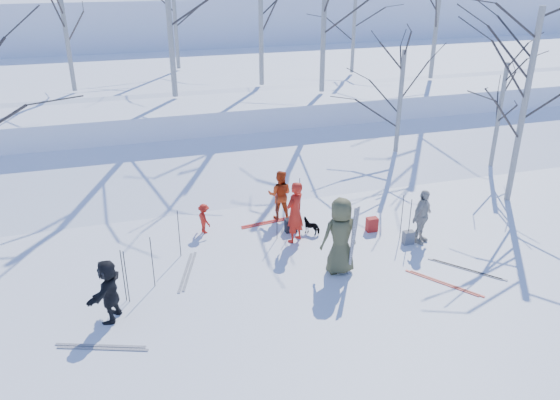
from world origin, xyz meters
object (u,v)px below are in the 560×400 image
object	(u,v)px
skier_olive_center	(340,236)
skier_redor_behind	(280,195)
skier_cream_east	(422,217)
dog	(312,226)
skier_red_north	(295,212)
skier_grey_west	(109,290)
backpack_dark	(291,225)
backpack_red	(372,224)
skier_red_seated	(204,219)
backpack_grey	(408,237)

from	to	relation	value
skier_olive_center	skier_redor_behind	bearing A→B (deg)	-82.54
skier_cream_east	skier_olive_center	bearing A→B (deg)	164.97
skier_redor_behind	dog	bearing A→B (deg)	139.06
skier_red_north	skier_redor_behind	size ratio (longest dim) A/B	1.15
skier_grey_west	backpack_dark	distance (m)	5.84
skier_grey_west	skier_red_north	bearing A→B (deg)	139.55
skier_grey_west	backpack_dark	xyz separation A→B (m)	(5.08, 2.83, -0.53)
backpack_red	backpack_dark	bearing A→B (deg)	163.97
skier_grey_west	backpack_red	xyz separation A→B (m)	(7.35, 2.18, -0.52)
skier_red_seated	backpack_dark	distance (m)	2.52
skier_olive_center	skier_grey_west	size ratio (longest dim) A/B	1.38
skier_olive_center	skier_red_north	bearing A→B (deg)	-74.67
skier_red_north	skier_red_seated	distance (m)	2.68
skier_redor_behind	backpack_dark	size ratio (longest dim) A/B	3.85
skier_red_north	skier_red_seated	size ratio (longest dim) A/B	1.99
skier_red_seated	skier_grey_west	xyz separation A→B (m)	(-2.66, -3.51, 0.28)
dog	skier_cream_east	bearing A→B (deg)	105.18
skier_olive_center	backpack_red	size ratio (longest dim) A/B	4.79
skier_grey_west	backpack_dark	size ratio (longest dim) A/B	3.66
skier_cream_east	backpack_red	xyz separation A→B (m)	(-1.00, 1.00, -0.57)
skier_redor_behind	backpack_dark	xyz separation A→B (m)	(0.04, -0.97, -0.57)
skier_redor_behind	backpack_grey	world-z (taller)	skier_redor_behind
skier_red_north	backpack_grey	world-z (taller)	skier_red_north
dog	backpack_grey	size ratio (longest dim) A/B	1.44
skier_cream_east	backpack_dark	size ratio (longest dim) A/B	3.92
backpack_grey	backpack_dark	bearing A→B (deg)	150.40
skier_redor_behind	skier_cream_east	world-z (taller)	skier_cream_east
dog	skier_redor_behind	bearing A→B (deg)	-112.15
skier_olive_center	skier_red_north	world-z (taller)	skier_olive_center
skier_redor_behind	skier_olive_center	bearing A→B (deg)	122.37
skier_redor_behind	backpack_red	bearing A→B (deg)	168.50
skier_olive_center	skier_grey_west	xyz separation A→B (m)	(-5.57, -0.39, -0.27)
skier_red_seated	skier_grey_west	bearing A→B (deg)	125.49
backpack_grey	skier_cream_east	bearing A→B (deg)	0.06
skier_redor_behind	backpack_red	world-z (taller)	skier_redor_behind
backpack_dark	skier_olive_center	bearing A→B (deg)	-78.58
skier_red_seated	dog	distance (m)	3.11
skier_redor_behind	skier_red_seated	world-z (taller)	skier_redor_behind
skier_redor_behind	skier_red_seated	bearing A→B (deg)	30.49
skier_red_seated	skier_cream_east	bearing A→B (deg)	-129.56
backpack_red	backpack_dark	xyz separation A→B (m)	(-2.27, 0.65, -0.01)
backpack_dark	backpack_grey	bearing A→B (deg)	-29.60
skier_red_seated	backpack_dark	world-z (taller)	skier_red_seated
skier_cream_east	backpack_dark	bearing A→B (deg)	122.28
dog	backpack_grey	xyz separation A→B (m)	(2.36, -1.39, -0.04)
skier_olive_center	backpack_grey	distance (m)	2.67
skier_cream_east	dog	bearing A→B (deg)	122.02
skier_cream_east	skier_red_seated	bearing A→B (deg)	126.84
skier_red_north	backpack_dark	distance (m)	0.89
skier_cream_east	backpack_grey	size ratio (longest dim) A/B	4.13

